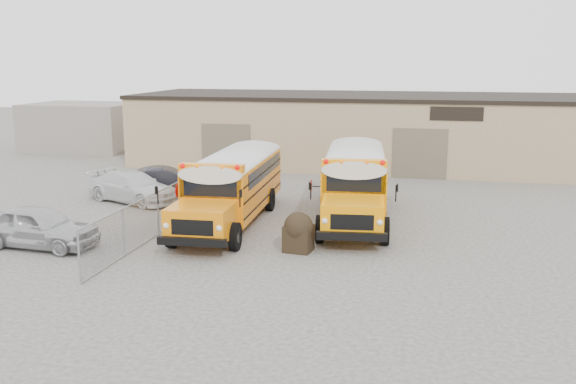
% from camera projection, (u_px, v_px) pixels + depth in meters
% --- Properties ---
extents(ground, '(120.00, 120.00, 0.00)m').
position_uv_depth(ground, '(303.00, 244.00, 24.75)').
color(ground, '#494543').
rests_on(ground, ground).
extents(warehouse, '(30.20, 10.20, 4.67)m').
position_uv_depth(warehouse, '(362.00, 129.00, 43.36)').
color(warehouse, tan).
rests_on(warehouse, ground).
extents(chainlink_fence, '(0.07, 18.07, 1.81)m').
position_uv_depth(chainlink_fence, '(186.00, 198.00, 28.72)').
color(chainlink_fence, gray).
rests_on(chainlink_fence, ground).
extents(distant_building_left, '(8.00, 6.00, 3.60)m').
position_uv_depth(distant_building_left, '(83.00, 127.00, 50.12)').
color(distant_building_left, gray).
rests_on(distant_building_left, ground).
extents(school_bus_left, '(3.30, 10.62, 3.07)m').
position_uv_depth(school_bus_left, '(263.00, 159.00, 34.10)').
color(school_bus_left, orange).
rests_on(school_bus_left, ground).
extents(school_bus_right, '(3.72, 10.93, 3.14)m').
position_uv_depth(school_bus_right, '(357.00, 156.00, 35.07)').
color(school_bus_right, '#FF9504').
rests_on(school_bus_right, ground).
extents(tarp_bundle, '(1.10, 1.09, 1.49)m').
position_uv_depth(tarp_bundle, '(298.00, 231.00, 23.70)').
color(tarp_bundle, black).
rests_on(tarp_bundle, ground).
extents(car_silver, '(4.80, 2.22, 1.59)m').
position_uv_depth(car_silver, '(38.00, 227.00, 24.23)').
color(car_silver, '#BBBBC0').
rests_on(car_silver, ground).
extents(car_white, '(5.54, 3.82, 1.49)m').
position_uv_depth(car_white, '(133.00, 187.00, 31.96)').
color(car_white, silver).
rests_on(car_white, ground).
extents(car_dark, '(4.71, 2.93, 1.46)m').
position_uv_depth(car_dark, '(166.00, 181.00, 33.58)').
color(car_dark, '#222227').
rests_on(car_dark, ground).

